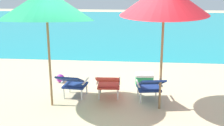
{
  "coord_description": "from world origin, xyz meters",
  "views": [
    {
      "loc": [
        0.62,
        -6.14,
        2.63
      ],
      "look_at": [
        0.0,
        0.59,
        0.75
      ],
      "focal_mm": 45.84,
      "sensor_mm": 36.0,
      "label": 1
    }
  ],
  "objects_px": {
    "lounge_chair_left": "(73,83)",
    "lounge_chair_center": "(108,83)",
    "beach_umbrella_left": "(46,5)",
    "lounge_chair_right": "(150,86)",
    "cooler_box": "(144,79)",
    "beach_ball": "(60,78)"
  },
  "relations": [
    {
      "from": "lounge_chair_center",
      "to": "lounge_chair_right",
      "type": "xyz_separation_m",
      "value": [
        0.97,
        -0.09,
        0.0
      ]
    },
    {
      "from": "lounge_chair_right",
      "to": "cooler_box",
      "type": "xyz_separation_m",
      "value": [
        -0.11,
        1.15,
        -0.24
      ]
    },
    {
      "from": "beach_umbrella_left",
      "to": "beach_ball",
      "type": "height_order",
      "value": "beach_umbrella_left"
    },
    {
      "from": "lounge_chair_center",
      "to": "lounge_chair_right",
      "type": "bearing_deg",
      "value": -5.44
    },
    {
      "from": "cooler_box",
      "to": "lounge_chair_center",
      "type": "bearing_deg",
      "value": -129.02
    },
    {
      "from": "lounge_chair_left",
      "to": "lounge_chair_right",
      "type": "distance_m",
      "value": 1.8
    },
    {
      "from": "lounge_chair_left",
      "to": "cooler_box",
      "type": "bearing_deg",
      "value": 33.3
    },
    {
      "from": "lounge_chair_center",
      "to": "beach_ball",
      "type": "xyz_separation_m",
      "value": [
        -1.44,
        1.07,
        -0.29
      ]
    },
    {
      "from": "lounge_chair_right",
      "to": "cooler_box",
      "type": "distance_m",
      "value": 1.18
    },
    {
      "from": "beach_umbrella_left",
      "to": "cooler_box",
      "type": "distance_m",
      "value": 3.29
    },
    {
      "from": "lounge_chair_left",
      "to": "lounge_chair_center",
      "type": "xyz_separation_m",
      "value": [
        0.83,
        0.05,
        0.0
      ]
    },
    {
      "from": "lounge_chair_center",
      "to": "cooler_box",
      "type": "distance_m",
      "value": 1.38
    },
    {
      "from": "lounge_chair_center",
      "to": "beach_ball",
      "type": "relative_size",
      "value": 3.95
    },
    {
      "from": "beach_umbrella_left",
      "to": "beach_ball",
      "type": "relative_size",
      "value": 11.53
    },
    {
      "from": "lounge_chair_left",
      "to": "lounge_chair_center",
      "type": "relative_size",
      "value": 1.02
    },
    {
      "from": "lounge_chair_center",
      "to": "beach_umbrella_left",
      "type": "distance_m",
      "value": 2.23
    },
    {
      "from": "lounge_chair_left",
      "to": "beach_umbrella_left",
      "type": "relative_size",
      "value": 0.35
    },
    {
      "from": "cooler_box",
      "to": "lounge_chair_right",
      "type": "bearing_deg",
      "value": -84.49
    },
    {
      "from": "beach_ball",
      "to": "lounge_chair_center",
      "type": "bearing_deg",
      "value": -36.61
    },
    {
      "from": "lounge_chair_center",
      "to": "beach_umbrella_left",
      "type": "bearing_deg",
      "value": -159.41
    },
    {
      "from": "lounge_chair_left",
      "to": "cooler_box",
      "type": "xyz_separation_m",
      "value": [
        1.69,
        1.11,
        -0.24
      ]
    },
    {
      "from": "lounge_chair_center",
      "to": "cooler_box",
      "type": "xyz_separation_m",
      "value": [
        0.86,
        1.06,
        -0.24
      ]
    }
  ]
}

